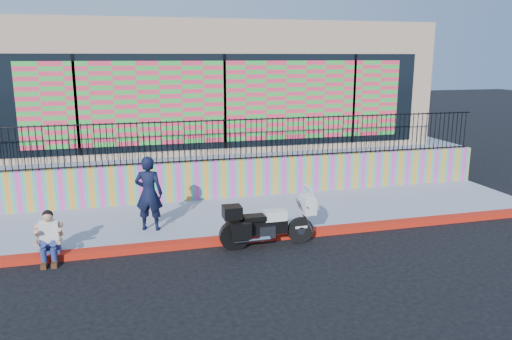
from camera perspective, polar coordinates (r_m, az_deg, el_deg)
name	(u,v)px	position (r m, az deg, el deg)	size (l,w,h in m)	color
ground	(262,240)	(11.73, 0.69, -7.98)	(90.00, 90.00, 0.00)	black
red_curb	(262,237)	(11.71, 0.69, -7.64)	(16.00, 0.30, 0.15)	red
sidewalk	(245,215)	(13.21, -1.25, -5.22)	(16.00, 3.00, 0.15)	#919AAF
mural_wall	(232,179)	(14.54, -2.77, -0.98)	(16.00, 0.20, 1.10)	#F03FA9
metal_fence	(231,140)	(14.31, -2.82, 3.50)	(15.80, 0.04, 1.20)	black
elevated_platform	(204,150)	(19.46, -5.98, 2.28)	(16.00, 10.00, 1.25)	#919AAF
storefront_building	(203,82)	(18.94, -6.06, 9.99)	(14.00, 8.06, 4.00)	tan
police_motorcycle	(266,222)	(11.19, 1.18, -6.00)	(2.14, 0.71, 1.33)	black
police_officer	(149,193)	(11.96, -12.15, -2.62)	(0.65, 0.43, 1.78)	black
seated_man	(49,242)	(11.21, -22.57, -7.58)	(0.54, 0.71, 1.06)	navy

